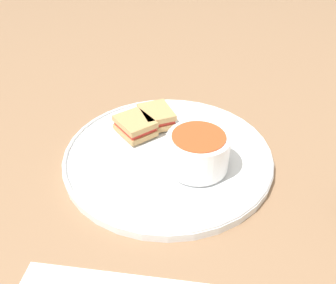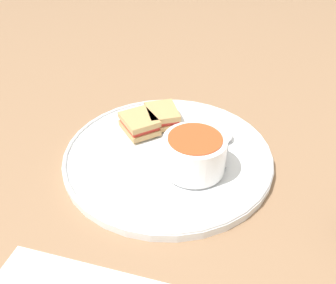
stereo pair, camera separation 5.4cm
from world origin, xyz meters
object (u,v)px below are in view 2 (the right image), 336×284
object	(u,v)px
spoon	(226,139)
sandwich_half_far	(139,124)
soup_bowl	(194,153)
sandwich_half_near	(162,116)

from	to	relation	value
spoon	sandwich_half_far	bearing A→B (deg)	86.94
soup_bowl	spoon	distance (m)	0.10
soup_bowl	sandwich_half_far	xyz separation A→B (m)	(-0.10, 0.09, -0.01)
spoon	sandwich_half_near	xyz separation A→B (m)	(-0.12, 0.04, 0.01)
soup_bowl	sandwich_half_near	xyz separation A→B (m)	(-0.07, 0.12, -0.01)
sandwich_half_far	soup_bowl	bearing A→B (deg)	-41.51
soup_bowl	spoon	size ratio (longest dim) A/B	0.94
soup_bowl	sandwich_half_far	size ratio (longest dim) A/B	1.10
sandwich_half_near	sandwich_half_far	size ratio (longest dim) A/B	0.96
sandwich_half_near	sandwich_half_far	distance (m)	0.05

